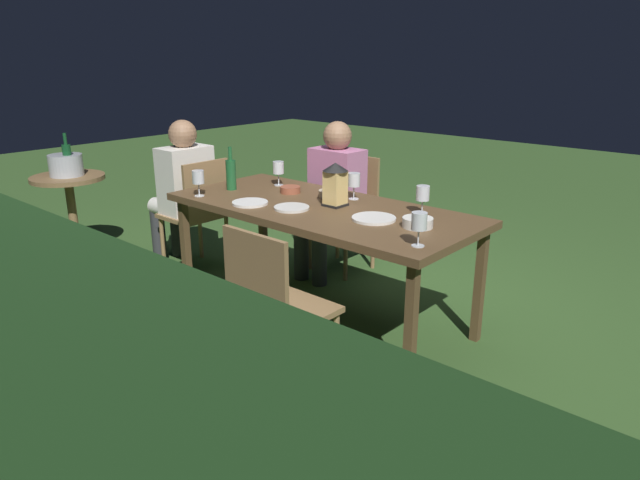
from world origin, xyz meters
The scene contains 22 objects.
ground_plane centered at (0.00, 0.00, 0.00)m, with size 16.00×16.00×0.00m, color #385B28.
dining_table centered at (0.00, 0.00, 0.68)m, with size 1.96×0.86×0.73m.
chair_side_right_a centered at (-0.44, 0.82, 0.49)m, with size 0.42×0.40×0.87m.
chair_side_left_b centered at (0.44, -0.82, 0.49)m, with size 0.42×0.40×0.87m.
person_in_pink centered at (0.44, -0.63, 0.64)m, with size 0.38×0.47×1.15m.
chair_head_far centered at (1.23, 0.00, 0.49)m, with size 0.40×0.42×0.87m.
person_in_cream centered at (1.42, 0.00, 0.64)m, with size 0.48×0.38×1.15m.
lantern_centerpiece centered at (-0.07, -0.06, 0.88)m, with size 0.15×0.15×0.27m.
green_bottle_on_table centered at (0.74, 0.07, 0.84)m, with size 0.07×0.07×0.29m.
wine_glass_a centered at (-0.57, -0.24, 0.85)m, with size 0.08×0.08×0.17m.
wine_glass_b centered at (0.75, 0.34, 0.85)m, with size 0.08×0.08×0.17m.
wine_glass_c centered at (0.59, -0.23, 0.85)m, with size 0.08×0.08×0.17m.
wine_glass_d centered at (-0.05, -0.26, 0.85)m, with size 0.08×0.08×0.17m.
wine_glass_e centered at (-0.86, 0.26, 0.85)m, with size 0.08×0.08×0.17m.
plate_a centered at (0.08, 0.17, 0.74)m, with size 0.21×0.21×0.01m, color silver.
plate_b centered at (-0.43, 0.03, 0.74)m, with size 0.25×0.25×0.01m, color white.
plate_c centered at (0.35, 0.25, 0.74)m, with size 0.22×0.22×0.01m, color white.
bowl_olives centered at (-0.69, -0.01, 0.76)m, with size 0.16×0.16×0.05m.
bowl_bread centered at (0.10, -0.21, 0.76)m, with size 0.15×0.15×0.04m.
bowl_salad centered at (0.37, -0.12, 0.76)m, with size 0.13×0.13×0.04m.
side_table centered at (2.27, 0.48, 0.46)m, with size 0.57×0.57×0.68m.
ice_bucket centered at (2.27, 0.48, 0.78)m, with size 0.26×0.26×0.34m.
Camera 1 is at (-2.26, 2.56, 1.64)m, focal length 32.57 mm.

